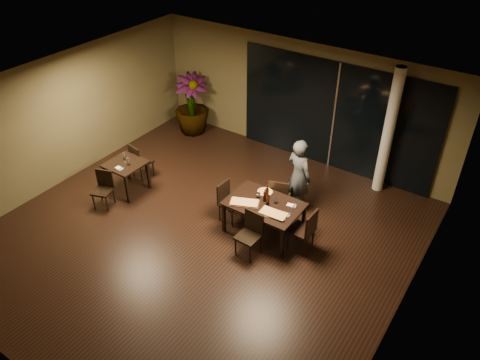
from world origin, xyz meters
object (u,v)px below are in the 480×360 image
Objects in this scene: potted_plant at (192,105)px; bottle_c at (267,192)px; chair_main_far at (279,195)px; chair_main_left at (228,199)px; main_table at (264,206)px; side_table at (126,168)px; bottle_b at (268,198)px; chair_side_near at (104,187)px; bottle_a at (265,195)px; chair_main_right at (305,229)px; chair_side_far at (139,160)px; diner at (299,176)px; chair_main_near at (251,232)px.

bottle_c is at bearing -31.82° from potted_plant.
chair_main_far is 1.10m from chair_main_left.
bottle_c is (0.86, 0.18, 0.43)m from chair_main_left.
main_table is 1.88× the size of side_table.
bottle_b reaches higher than chair_main_left.
chair_side_near is 3.01× the size of bottle_a.
chair_main_right reaches higher than chair_side_far.
chair_main_far is 0.55× the size of potted_plant.
side_table is at bearing 103.14° from chair_main_left.
chair_side_far is 2.95× the size of bottle_b.
chair_main_left reaches higher than chair_side_near.
chair_main_right is (0.94, 0.01, -0.14)m from main_table.
side_table is 0.87× the size of chair_side_far.
chair_main_right is (0.98, -0.67, 0.01)m from chair_main_far.
chair_side_near is at bearing -161.20° from main_table.
main_table is 0.89× the size of potted_plant.
potted_plant reaches higher than bottle_b.
diner is at bearing 77.92° from bottle_c.
chair_main_near is at bearing 102.72° from diner.
bottle_c is (-0.13, 0.79, 0.41)m from chair_main_near.
main_table is 1.76× the size of chair_side_near.
chair_side_far is at bearing 103.91° from side_table.
diner reaches higher than chair_main_left.
chair_main_near is 0.81m from bottle_a.
bottle_c is (0.01, 0.09, 0.03)m from bottle_a.
bottle_b reaches higher than bottle_a.
main_table is 3.64m from chair_side_near.
chair_side_near is (-2.55, -1.14, -0.02)m from chair_main_left.
chair_side_far is at bearing -88.89° from chair_main_right.
chair_side_far reaches higher than main_table.
chair_main_right is 2.79× the size of bottle_c.
potted_plant reaches higher than chair_side_far.
bottle_a is (-0.21, -1.04, 0.03)m from diner.
chair_side_near is (-3.44, -1.17, -0.20)m from main_table.
chair_main_far is 0.54× the size of diner.
main_table is 4.74m from potted_plant.
chair_main_near is at bearing -179.36° from chair_side_far.
potted_plant reaches higher than bottle_c.
bottle_c reaches higher than bottle_a.
bottle_b is at bearing -169.37° from chair_side_far.
bottle_a reaches higher than chair_main_left.
main_table is 1.58× the size of chair_main_right.
chair_main_far reaches higher than chair_side_far.
chair_main_near reaches higher than chair_main_left.
potted_plant reaches higher than chair_main_right.
side_table is 0.91× the size of chair_main_left.
chair_side_near is (0.10, -1.21, -0.04)m from chair_side_far.
bottle_b is (0.96, 0.03, 0.41)m from chair_main_left.
chair_main_near is 1.06m from chair_main_right.
bottle_a is at bearing 72.29° from chair_main_far.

